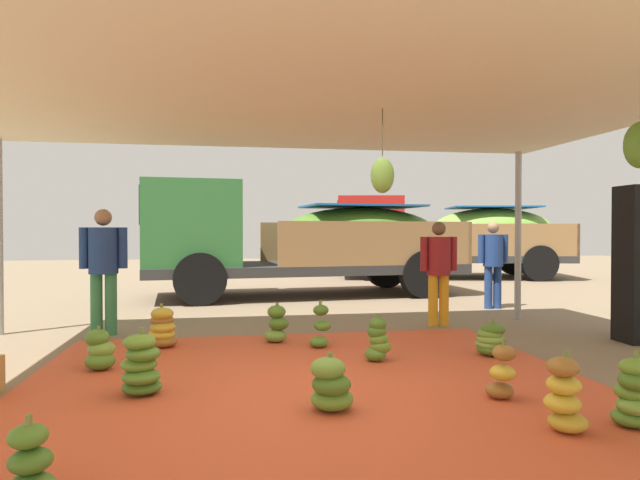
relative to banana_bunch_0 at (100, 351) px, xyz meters
name	(u,v)px	position (x,y,z in m)	size (l,w,h in m)	color
ground_plane	(281,330)	(2.03, 1.94, -0.20)	(40.00, 40.00, 0.00)	#7F6B51
tarp_orange	(314,390)	(2.03, -1.06, -0.19)	(5.26, 5.25, 0.01)	#D1512D
tent_canopy	(317,89)	(2.04, -1.15, 2.44)	(8.00, 7.00, 2.72)	#9EA0A5
banana_bunch_0	(100,351)	(0.00, 0.00, 0.00)	(0.41, 0.42, 0.44)	#518428
banana_bunch_1	(141,367)	(0.55, -0.98, 0.05)	(0.41, 0.42, 0.58)	#477523
banana_bunch_2	(321,328)	(2.38, 0.67, 0.05)	(0.32, 0.30, 0.57)	#518428
banana_bunch_3	(277,325)	(1.89, 1.07, 0.02)	(0.39, 0.36, 0.50)	#6B9E38
banana_bunch_4	(491,340)	(4.20, -0.07, -0.02)	(0.44, 0.44, 0.41)	#477523
banana_bunch_5	(163,329)	(0.51, 0.99, 0.04)	(0.43, 0.45, 0.53)	#996628
banana_bunch_6	(378,340)	(2.87, -0.13, 0.03)	(0.33, 0.31, 0.51)	#518428
banana_bunch_7	(634,395)	(4.14, -2.37, 0.04)	(0.36, 0.38, 0.55)	#518428
banana_bunch_8	(331,386)	(2.07, -1.65, 0.01)	(0.44, 0.42, 0.45)	#60932D
banana_bunch_9	(30,464)	(0.24, -2.76, -0.01)	(0.31, 0.34, 0.43)	#518428
banana_bunch_10	(564,397)	(3.59, -2.37, 0.06)	(0.34, 0.34, 0.58)	gold
banana_bunch_11	(502,374)	(3.53, -1.59, 0.02)	(0.31, 0.34, 0.50)	#996628
cargo_truck_main	(297,238)	(2.77, 6.00, 1.04)	(6.91, 2.93, 2.40)	#2D2D2D
cargo_truck_far	(445,235)	(7.74, 9.84, 1.08)	(7.03, 3.75, 2.40)	#2D2D2D
worker_0	(493,258)	(6.03, 3.46, 0.72)	(0.57, 0.35, 1.57)	navy
worker_1	(439,265)	(4.37, 1.90, 0.70)	(0.57, 0.35, 1.55)	orange
worker_2	(103,262)	(-0.37, 1.98, 0.80)	(0.62, 0.38, 1.70)	#337A4C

